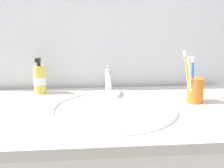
{
  "coord_description": "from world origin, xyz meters",
  "views": [
    {
      "loc": [
        -0.04,
        -0.94,
        1.16
      ],
      "look_at": [
        0.04,
        0.02,
        0.92
      ],
      "focal_mm": 42.19,
      "sensor_mm": 36.0,
      "label": 1
    }
  ],
  "objects_px": {
    "toothbrush_blue": "(193,76)",
    "toothbrush_yellow": "(187,73)",
    "toothbrush_cup": "(195,90)",
    "faucet": "(108,80)",
    "toothbrush_white": "(190,77)",
    "soap_dispenser": "(40,79)",
    "toothbrush_green": "(191,75)"
  },
  "relations": [
    {
      "from": "toothbrush_cup",
      "to": "soap_dispenser",
      "type": "height_order",
      "value": "soap_dispenser"
    },
    {
      "from": "toothbrush_cup",
      "to": "toothbrush_green",
      "type": "xyz_separation_m",
      "value": [
        -0.0,
        0.04,
        0.05
      ]
    },
    {
      "from": "toothbrush_blue",
      "to": "toothbrush_green",
      "type": "bearing_deg",
      "value": 75.11
    },
    {
      "from": "toothbrush_cup",
      "to": "faucet",
      "type": "bearing_deg",
      "value": 153.34
    },
    {
      "from": "faucet",
      "to": "toothbrush_cup",
      "type": "relative_size",
      "value": 1.52
    },
    {
      "from": "toothbrush_yellow",
      "to": "toothbrush_green",
      "type": "bearing_deg",
      "value": 47.8
    },
    {
      "from": "toothbrush_yellow",
      "to": "soap_dispenser",
      "type": "bearing_deg",
      "value": 162.83
    },
    {
      "from": "toothbrush_cup",
      "to": "toothbrush_yellow",
      "type": "distance_m",
      "value": 0.08
    },
    {
      "from": "toothbrush_yellow",
      "to": "faucet",
      "type": "bearing_deg",
      "value": 150.26
    },
    {
      "from": "toothbrush_yellow",
      "to": "soap_dispenser",
      "type": "xyz_separation_m",
      "value": [
        -0.61,
        0.19,
        -0.06
      ]
    },
    {
      "from": "toothbrush_green",
      "to": "toothbrush_white",
      "type": "distance_m",
      "value": 0.07
    },
    {
      "from": "soap_dispenser",
      "to": "toothbrush_yellow",
      "type": "bearing_deg",
      "value": -17.17
    },
    {
      "from": "toothbrush_blue",
      "to": "faucet",
      "type": "bearing_deg",
      "value": 151.69
    },
    {
      "from": "faucet",
      "to": "toothbrush_yellow",
      "type": "bearing_deg",
      "value": -29.74
    },
    {
      "from": "toothbrush_blue",
      "to": "toothbrush_white",
      "type": "distance_m",
      "value": 0.03
    },
    {
      "from": "faucet",
      "to": "toothbrush_white",
      "type": "relative_size",
      "value": 0.82
    },
    {
      "from": "toothbrush_blue",
      "to": "toothbrush_cup",
      "type": "bearing_deg",
      "value": 13.93
    },
    {
      "from": "toothbrush_white",
      "to": "toothbrush_cup",
      "type": "bearing_deg",
      "value": 34.11
    },
    {
      "from": "toothbrush_blue",
      "to": "toothbrush_yellow",
      "type": "relative_size",
      "value": 0.89
    },
    {
      "from": "toothbrush_white",
      "to": "toothbrush_yellow",
      "type": "bearing_deg",
      "value": 104.95
    },
    {
      "from": "toothbrush_cup",
      "to": "soap_dispenser",
      "type": "distance_m",
      "value": 0.67
    },
    {
      "from": "toothbrush_cup",
      "to": "toothbrush_blue",
      "type": "bearing_deg",
      "value": -166.07
    },
    {
      "from": "toothbrush_blue",
      "to": "toothbrush_green",
      "type": "xyz_separation_m",
      "value": [
        0.01,
        0.04,
        -0.01
      ]
    },
    {
      "from": "faucet",
      "to": "toothbrush_green",
      "type": "height_order",
      "value": "toothbrush_green"
    },
    {
      "from": "toothbrush_cup",
      "to": "toothbrush_blue",
      "type": "relative_size",
      "value": 0.54
    },
    {
      "from": "faucet",
      "to": "soap_dispenser",
      "type": "bearing_deg",
      "value": 176.9
    },
    {
      "from": "toothbrush_white",
      "to": "soap_dispenser",
      "type": "bearing_deg",
      "value": 161.16
    },
    {
      "from": "toothbrush_yellow",
      "to": "soap_dispenser",
      "type": "distance_m",
      "value": 0.64
    },
    {
      "from": "toothbrush_yellow",
      "to": "toothbrush_blue",
      "type": "bearing_deg",
      "value": -6.96
    },
    {
      "from": "faucet",
      "to": "toothbrush_yellow",
      "type": "relative_size",
      "value": 0.74
    },
    {
      "from": "toothbrush_green",
      "to": "toothbrush_cup",
      "type": "bearing_deg",
      "value": -82.36
    },
    {
      "from": "faucet",
      "to": "soap_dispenser",
      "type": "height_order",
      "value": "soap_dispenser"
    }
  ]
}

